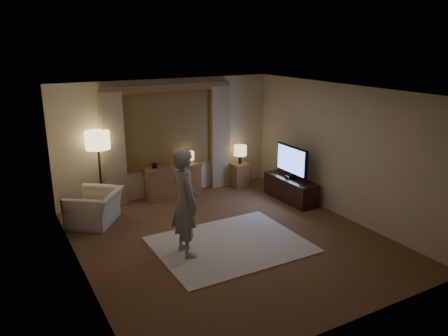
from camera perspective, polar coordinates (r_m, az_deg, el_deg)
room at (r=7.75m, az=-0.99°, el=0.99°), size 5.04×5.54×2.64m
rug at (r=7.63m, az=0.81°, el=-9.94°), size 2.50×2.00×0.02m
sideboard at (r=9.76m, az=-6.64°, el=-1.86°), size 1.20×0.40×0.70m
picture_frame at (r=9.63m, az=-6.72°, el=0.68°), size 0.16×0.02×0.20m
plant at (r=9.48m, az=-8.96°, el=0.65°), size 0.17×0.13×0.30m
table_lamp_sideboard at (r=9.75m, az=-4.58°, el=1.55°), size 0.22×0.22×0.30m
floor_lamp at (r=9.02m, az=-16.15°, el=2.95°), size 0.48×0.48×1.66m
armchair at (r=8.69m, az=-16.50°, el=-5.01°), size 1.28×1.30×0.64m
side_table at (r=10.47m, az=2.10°, el=-0.88°), size 0.40×0.40×0.56m
table_lamp_side at (r=10.31m, az=2.13°, el=2.24°), size 0.30×0.30×0.44m
tv_stand at (r=9.67m, az=8.68°, el=-2.74°), size 0.45×1.40×0.50m
tv at (r=9.48m, az=8.84°, el=0.94°), size 0.24×0.99×0.71m
person at (r=6.99m, az=-5.12°, el=-4.46°), size 0.44×0.66×1.79m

